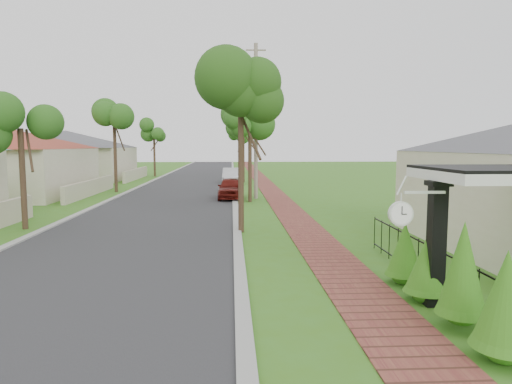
# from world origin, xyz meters

# --- Properties ---
(ground) EXTENTS (160.00, 160.00, 0.00)m
(ground) POSITION_xyz_m (0.00, 0.00, 0.00)
(ground) COLOR #40741B
(ground) RESTS_ON ground
(road) EXTENTS (7.00, 120.00, 0.02)m
(road) POSITION_xyz_m (-3.00, 20.00, 0.00)
(road) COLOR #28282B
(road) RESTS_ON ground
(kerb_right) EXTENTS (0.30, 120.00, 0.10)m
(kerb_right) POSITION_xyz_m (0.65, 20.00, 0.00)
(kerb_right) COLOR #9E9E99
(kerb_right) RESTS_ON ground
(kerb_left) EXTENTS (0.30, 120.00, 0.10)m
(kerb_left) POSITION_xyz_m (-6.65, 20.00, 0.00)
(kerb_left) COLOR #9E9E99
(kerb_left) RESTS_ON ground
(sidewalk) EXTENTS (1.50, 120.00, 0.03)m
(sidewalk) POSITION_xyz_m (3.25, 20.00, 0.00)
(sidewalk) COLOR brown
(sidewalk) RESTS_ON ground
(porch_post) EXTENTS (0.48, 0.48, 2.52)m
(porch_post) POSITION_xyz_m (4.55, -1.00, 1.12)
(porch_post) COLOR black
(porch_post) RESTS_ON ground
(picket_fence) EXTENTS (0.03, 8.02, 1.00)m
(picket_fence) POSITION_xyz_m (4.90, -0.00, 0.53)
(picket_fence) COLOR black
(picket_fence) RESTS_ON ground
(street_trees) EXTENTS (10.70, 37.65, 5.89)m
(street_trees) POSITION_xyz_m (-2.87, 26.84, 4.54)
(street_trees) COLOR #382619
(street_trees) RESTS_ON ground
(hedge_row) EXTENTS (0.85, 4.71, 1.97)m
(hedge_row) POSITION_xyz_m (4.45, -1.74, 0.80)
(hedge_row) COLOR #277116
(hedge_row) RESTS_ON ground
(far_house_grey) EXTENTS (15.56, 15.56, 4.60)m
(far_house_grey) POSITION_xyz_m (-14.97, 34.00, 2.34)
(far_house_grey) COLOR beige
(far_house_grey) RESTS_ON ground
(parked_car_red) EXTENTS (1.54, 3.77, 1.28)m
(parked_car_red) POSITION_xyz_m (0.40, 17.56, 0.64)
(parked_car_red) COLOR #5E130E
(parked_car_red) RESTS_ON ground
(parked_car_white) EXTENTS (1.41, 3.90, 1.28)m
(parked_car_white) POSITION_xyz_m (0.40, 29.01, 0.64)
(parked_car_white) COLOR silver
(parked_car_white) RESTS_ON ground
(near_tree) EXTENTS (2.31, 2.31, 5.94)m
(near_tree) POSITION_xyz_m (0.80, 6.93, 4.74)
(near_tree) COLOR #382619
(near_tree) RESTS_ON ground
(utility_pole) EXTENTS (1.20, 0.24, 9.18)m
(utility_pole) POSITION_xyz_m (1.92, 17.62, 4.65)
(utility_pole) COLOR gray
(utility_pole) RESTS_ON ground
(station_clock) EXTENTS (1.08, 0.13, 0.67)m
(station_clock) POSITION_xyz_m (3.68, -1.40, 1.95)
(station_clock) COLOR white
(station_clock) RESTS_ON ground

